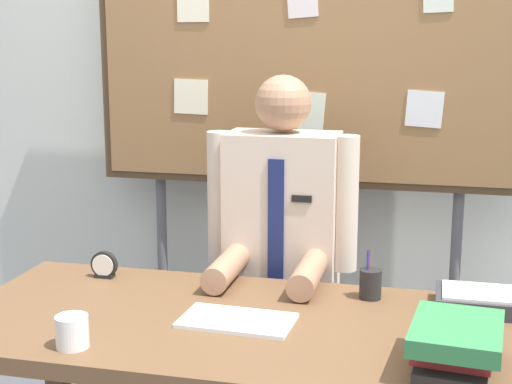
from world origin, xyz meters
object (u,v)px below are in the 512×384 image
object	(u,v)px
open_notebook	(237,321)
pen_holder	(370,284)
desk	(242,347)
paper_tray	(479,300)
coffee_mug	(72,332)
bulletin_board	(303,57)
desk_clock	(104,266)
book_stack	(455,344)
person	(281,282)

from	to	relation	value
open_notebook	pen_holder	bearing A→B (deg)	39.94
desk	pen_holder	world-z (taller)	pen_holder
pen_holder	paper_tray	size ratio (longest dim) A/B	0.62
coffee_mug	paper_tray	xyz separation A→B (m)	(1.07, 0.55, -0.02)
bulletin_board	desk_clock	distance (m)	1.13
open_notebook	coffee_mug	world-z (taller)	coffee_mug
desk_clock	pen_holder	world-z (taller)	pen_holder
pen_holder	paper_tray	distance (m)	0.33
book_stack	open_notebook	size ratio (longest dim) A/B	0.94
desk	pen_holder	distance (m)	0.47
open_notebook	pen_holder	size ratio (longest dim) A/B	2.04
desk	book_stack	world-z (taller)	book_stack
desk_clock	coffee_mug	xyz separation A→B (m)	(0.17, -0.57, 0.00)
paper_tray	desk_clock	bearing A→B (deg)	179.30
open_notebook	paper_tray	world-z (taller)	paper_tray
desk_clock	pen_holder	distance (m)	0.91
bulletin_board	paper_tray	size ratio (longest dim) A/B	7.78
bulletin_board	paper_tray	bearing A→B (deg)	-46.15
bulletin_board	pen_holder	size ratio (longest dim) A/B	12.64
desk_clock	person	bearing A→B (deg)	27.67
desk_clock	open_notebook	bearing A→B (deg)	-28.04
desk_clock	pen_holder	xyz separation A→B (m)	(0.91, 0.00, 0.01)
desk_clock	paper_tray	size ratio (longest dim) A/B	0.36
paper_tray	bulletin_board	bearing A→B (deg)	133.85
coffee_mug	desk_clock	bearing A→B (deg)	106.63
bulletin_board	open_notebook	distance (m)	1.23
book_stack	pen_holder	distance (m)	0.53
bulletin_board	desk_clock	size ratio (longest dim) A/B	21.76
coffee_mug	pen_holder	size ratio (longest dim) A/B	0.55
paper_tray	open_notebook	bearing A→B (deg)	-157.95
desk_clock	paper_tray	bearing A→B (deg)	-0.70
open_notebook	coffee_mug	size ratio (longest dim) A/B	3.69
pen_holder	desk	bearing A→B (deg)	-141.24
desk	desk_clock	size ratio (longest dim) A/B	18.52
person	book_stack	size ratio (longest dim) A/B	4.58
coffee_mug	pen_holder	distance (m)	0.94
desk	person	xyz separation A→B (m)	(0.00, 0.57, 0.01)
book_stack	desk	bearing A→B (deg)	162.52
book_stack	pen_holder	xyz separation A→B (m)	(-0.25, 0.47, -0.02)
book_stack	paper_tray	distance (m)	0.46
book_stack	desk_clock	bearing A→B (deg)	158.27
open_notebook	paper_tray	size ratio (longest dim) A/B	1.26
person	desk_clock	world-z (taller)	person
coffee_mug	open_notebook	bearing A→B (deg)	35.55
person	desk_clock	bearing A→B (deg)	-152.33
desk	paper_tray	world-z (taller)	paper_tray
open_notebook	paper_tray	distance (m)	0.74
person	paper_tray	xyz separation A→B (m)	(0.68, -0.31, 0.10)
open_notebook	desk_clock	bearing A→B (deg)	151.96
paper_tray	coffee_mug	bearing A→B (deg)	-152.72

